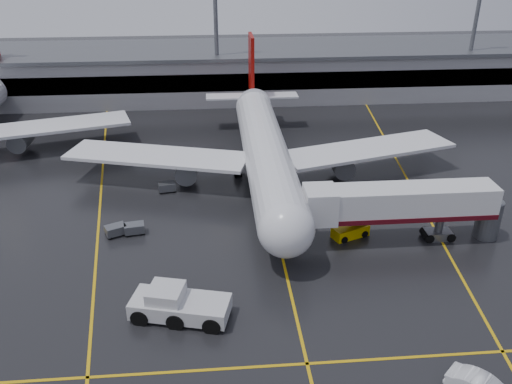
{
  "coord_description": "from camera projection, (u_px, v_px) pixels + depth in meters",
  "views": [
    {
      "loc": [
        -6.11,
        -50.48,
        28.16
      ],
      "look_at": [
        -2.0,
        -2.0,
        4.0
      ],
      "focal_mm": 37.49,
      "sensor_mm": 36.0,
      "label": 1
    }
  ],
  "objects": [
    {
      "name": "ground",
      "position": [
        273.0,
        216.0,
        58.03
      ],
      "size": [
        220.0,
        220.0,
        0.0
      ],
      "primitive_type": "plane",
      "color": "black",
      "rests_on": "ground"
    },
    {
      "name": "apron_line_centre",
      "position": [
        273.0,
        216.0,
        58.03
      ],
      "size": [
        0.25,
        90.0,
        0.02
      ],
      "primitive_type": "cube",
      "color": "gold",
      "rests_on": "ground"
    },
    {
      "name": "apron_line_stop",
      "position": [
        307.0,
        364.0,
        38.39
      ],
      "size": [
        60.0,
        0.25,
        0.02
      ],
      "primitive_type": "cube",
      "color": "gold",
      "rests_on": "ground"
    },
    {
      "name": "apron_line_left",
      "position": [
        102.0,
        183.0,
        65.44
      ],
      "size": [
        9.99,
        69.35,
        0.02
      ],
      "primitive_type": "cube",
      "rotation": [
        0.0,
        0.0,
        0.14
      ],
      "color": "gold",
      "rests_on": "ground"
    },
    {
      "name": "apron_line_right",
      "position": [
        404.0,
        173.0,
        68.31
      ],
      "size": [
        7.57,
        69.64,
        0.02
      ],
      "primitive_type": "cube",
      "rotation": [
        0.0,
        0.0,
        -0.1
      ],
      "color": "gold",
      "rests_on": "ground"
    },
    {
      "name": "terminal",
      "position": [
        244.0,
        71.0,
        98.89
      ],
      "size": [
        122.0,
        19.0,
        8.6
      ],
      "color": "gray",
      "rests_on": "ground"
    },
    {
      "name": "light_mast_mid",
      "position": [
        216.0,
        19.0,
        88.7
      ],
      "size": [
        3.0,
        1.2,
        25.45
      ],
      "color": "#595B60",
      "rests_on": "ground"
    },
    {
      "name": "light_mast_right",
      "position": [
        477.0,
        16.0,
        92.1
      ],
      "size": [
        3.0,
        1.2,
        25.45
      ],
      "color": "#595B60",
      "rests_on": "ground"
    },
    {
      "name": "main_airliner",
      "position": [
        264.0,
        147.0,
        64.82
      ],
      "size": [
        48.8,
        45.6,
        14.1
      ],
      "color": "silver",
      "rests_on": "ground"
    },
    {
      "name": "jet_bridge",
      "position": [
        402.0,
        206.0,
        51.83
      ],
      "size": [
        19.9,
        3.4,
        6.05
      ],
      "color": "silver",
      "rests_on": "ground"
    },
    {
      "name": "pushback_tractor",
      "position": [
        178.0,
        305.0,
        42.61
      ],
      "size": [
        8.35,
        5.04,
        2.79
      ],
      "color": "silver",
      "rests_on": "ground"
    },
    {
      "name": "belt_loader",
      "position": [
        350.0,
        231.0,
        54.0
      ],
      "size": [
        4.05,
        2.84,
        2.37
      ],
      "color": "#D2AC00",
      "rests_on": "ground"
    },
    {
      "name": "baggage_cart_a",
      "position": [
        134.0,
        228.0,
        54.46
      ],
      "size": [
        2.18,
        1.6,
        1.12
      ],
      "color": "#595B60",
      "rests_on": "ground"
    },
    {
      "name": "baggage_cart_b",
      "position": [
        116.0,
        230.0,
        54.16
      ],
      "size": [
        2.37,
        2.04,
        1.12
      ],
      "color": "#595B60",
      "rests_on": "ground"
    },
    {
      "name": "baggage_cart_c",
      "position": [
        167.0,
        187.0,
        63.18
      ],
      "size": [
        2.2,
        1.64,
        1.12
      ],
      "color": "#595B60",
      "rests_on": "ground"
    }
  ]
}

